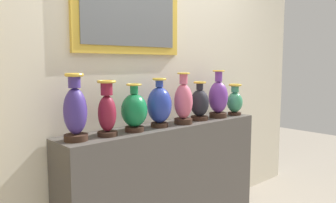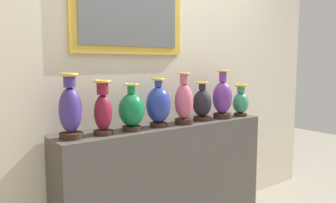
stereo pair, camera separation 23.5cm
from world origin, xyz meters
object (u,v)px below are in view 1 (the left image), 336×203
Objects in this scene: vase_onyx at (200,104)px; vase_rose at (183,102)px; vase_indigo at (75,111)px; vase_burgundy at (107,111)px; vase_emerald at (134,111)px; vase_cobalt at (159,105)px; vase_violet at (218,98)px; vase_jade at (235,101)px.

vase_rose is at bearing -171.40° from vase_onyx.
vase_burgundy is (0.22, -0.01, -0.02)m from vase_indigo.
vase_cobalt is (0.24, 0.01, 0.02)m from vase_emerald.
vase_emerald is at bearing -2.07° from vase_indigo.
vase_cobalt is 0.69m from vase_violet.
vase_cobalt reaches higher than vase_onyx.
vase_violet is at bearing -0.33° from vase_burgundy.
vase_indigo is 1.15m from vase_onyx.
vase_indigo is 1.61m from vase_jade.
vase_emerald is 0.91× the size of vase_cobalt.
vase_cobalt reaches higher than vase_emerald.
vase_violet reaches higher than vase_burgundy.
vase_rose is at bearing -2.48° from vase_emerald.
vase_rose is 1.24× the size of vase_onyx.
vase_indigo reaches higher than vase_burgundy.
vase_jade is at bearing -1.18° from vase_indigo.
vase_indigo is 1.38m from vase_violet.
vase_cobalt is at bearing 1.63° from vase_emerald.
vase_emerald is 0.83× the size of vase_rose.
vase_emerald is 1.16m from vase_jade.
vase_burgundy is 0.93m from vase_onyx.
vase_rose is 0.97× the size of vase_violet.
vase_rose is at bearing -179.70° from vase_jade.
vase_jade is at bearing -3.92° from vase_onyx.
vase_emerald is 0.93m from vase_violet.
vase_burgundy is 1.16m from vase_violet.
vase_indigo is 0.69m from vase_cobalt.
vase_rose is (0.23, -0.03, 0.01)m from vase_cobalt.
vase_violet is at bearing 177.03° from vase_jade.
vase_indigo is at bearing 177.72° from vase_rose.
vase_onyx is 0.78× the size of vase_violet.
vase_indigo is 1.28× the size of vase_onyx.
vase_violet is at bearing -0.88° from vase_indigo.
vase_violet reaches higher than vase_onyx.
vase_cobalt is at bearing 0.65° from vase_burgundy.
vase_jade is (0.92, -0.02, -0.04)m from vase_cobalt.
vase_rose is at bearing -178.05° from vase_violet.
vase_violet is (1.16, -0.01, 0.01)m from vase_burgundy.
vase_indigo is 1.45× the size of vase_jade.
vase_onyx reaches higher than vase_jade.
vase_burgundy is at bearing -179.35° from vase_cobalt.
vase_indigo reaches higher than vase_violet.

